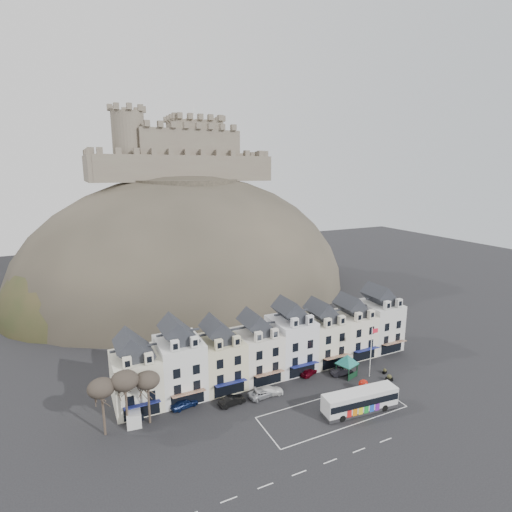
% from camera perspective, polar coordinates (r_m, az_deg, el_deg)
% --- Properties ---
extents(ground, '(300.00, 300.00, 0.00)m').
position_cam_1_polar(ground, '(62.82, 10.07, -22.09)').
color(ground, black).
rests_on(ground, ground).
extents(coach_bay_markings, '(22.00, 7.50, 0.01)m').
position_cam_1_polar(coach_bay_markings, '(64.66, 10.93, -21.03)').
color(coach_bay_markings, silver).
rests_on(coach_bay_markings, ground).
extents(townhouse_terrace, '(54.40, 9.35, 11.80)m').
position_cam_1_polar(townhouse_terrace, '(72.04, 2.74, -12.33)').
color(townhouse_terrace, silver).
rests_on(townhouse_terrace, ground).
extents(castle_hill, '(100.00, 76.00, 68.00)m').
position_cam_1_polar(castle_hill, '(120.38, -8.97, -4.87)').
color(castle_hill, '#322E26').
rests_on(castle_hill, ground).
extents(castle, '(50.20, 22.20, 22.00)m').
position_cam_1_polar(castle, '(121.75, -10.95, 14.37)').
color(castle, '#6A5C51').
rests_on(castle, ground).
extents(tree_left_far, '(3.61, 3.61, 8.24)m').
position_cam_1_polar(tree_left_far, '(59.25, -21.23, -17.24)').
color(tree_left_far, '#3C2F26').
rests_on(tree_left_far, ground).
extents(tree_left_mid, '(3.78, 3.78, 8.64)m').
position_cam_1_polar(tree_left_mid, '(59.28, -18.25, -16.61)').
color(tree_left_mid, '#3C2F26').
rests_on(tree_left_mid, ground).
extents(tree_left_near, '(3.43, 3.43, 7.84)m').
position_cam_1_polar(tree_left_near, '(59.96, -15.25, -16.81)').
color(tree_left_near, '#3C2F26').
rests_on(tree_left_near, ground).
extents(bus, '(12.00, 3.81, 3.33)m').
position_cam_1_polar(bus, '(64.66, 14.64, -19.29)').
color(bus, '#262628').
rests_on(bus, ground).
extents(bus_shelter, '(6.00, 6.00, 3.98)m').
position_cam_1_polar(bus_shelter, '(73.05, 12.89, -14.20)').
color(bus_shelter, black).
rests_on(bus_shelter, ground).
extents(red_buoy, '(1.64, 1.64, 1.91)m').
position_cam_1_polar(red_buoy, '(70.33, 15.10, -17.37)').
color(red_buoy, black).
rests_on(red_buoy, ground).
extents(flagpole, '(1.31, 0.14, 9.06)m').
position_cam_1_polar(flagpole, '(72.95, 16.18, -12.61)').
color(flagpole, silver).
rests_on(flagpole, ground).
extents(white_van, '(2.40, 4.67, 2.05)m').
position_cam_1_polar(white_van, '(63.81, -17.12, -20.78)').
color(white_van, silver).
rests_on(white_van, ground).
extents(planter_west, '(1.26, 0.95, 1.13)m').
position_cam_1_polar(planter_west, '(74.61, 18.50, -16.15)').
color(planter_west, black).
rests_on(planter_west, ground).
extents(planter_east, '(0.98, 0.69, 0.89)m').
position_cam_1_polar(planter_east, '(76.76, 17.91, -15.36)').
color(planter_east, black).
rests_on(planter_east, ground).
extents(car_navy, '(4.48, 2.45, 1.45)m').
position_cam_1_polar(car_navy, '(65.13, -10.22, -19.97)').
color(car_navy, '#0D1B44').
rests_on(car_navy, ground).
extents(car_black, '(4.34, 1.94, 1.38)m').
position_cam_1_polar(car_black, '(64.93, -3.45, -19.93)').
color(car_black, black).
rests_on(car_black, ground).
extents(car_silver, '(4.91, 2.82, 1.31)m').
position_cam_1_polar(car_silver, '(66.78, 0.91, -18.95)').
color(car_silver, '#A3A5AB').
rests_on(car_silver, ground).
extents(car_white, '(4.95, 2.66, 1.36)m').
position_cam_1_polar(car_white, '(67.23, 1.88, -18.69)').
color(car_white, white).
rests_on(car_white, ground).
extents(car_maroon, '(3.95, 2.80, 1.25)m').
position_cam_1_polar(car_maroon, '(73.25, 7.58, -16.07)').
color(car_maroon, '#520411').
rests_on(car_maroon, ground).
extents(car_charcoal, '(4.13, 1.82, 1.32)m').
position_cam_1_polar(car_charcoal, '(74.20, 12.17, -15.83)').
color(car_charcoal, black).
rests_on(car_charcoal, ground).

